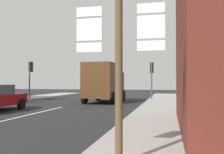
% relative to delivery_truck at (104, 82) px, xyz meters
% --- Properties ---
extents(ground_plane, '(80.00, 80.00, 0.00)m').
position_rel_delivery_truck_xyz_m(ground_plane, '(-1.74, -6.22, -1.65)').
color(ground_plane, '#232326').
extents(sidewalk_right, '(2.96, 44.00, 0.14)m').
position_rel_delivery_truck_xyz_m(sidewalk_right, '(4.71, -8.22, -1.58)').
color(sidewalk_right, '#9E9B96').
rests_on(sidewalk_right, ground).
extents(lane_centre_stripe, '(0.16, 12.00, 0.01)m').
position_rel_delivery_truck_xyz_m(lane_centre_stripe, '(-1.74, -10.22, -1.64)').
color(lane_centre_stripe, silver).
rests_on(lane_centre_stripe, ground).
extents(delivery_truck, '(2.62, 5.07, 3.05)m').
position_rel_delivery_truck_xyz_m(delivery_truck, '(0.00, 0.00, 0.00)').
color(delivery_truck, '#4C2D14').
rests_on(delivery_truck, ground).
extents(route_sign_post, '(1.66, 0.14, 3.20)m').
position_rel_delivery_truck_xyz_m(route_sign_post, '(4.12, -15.19, 0.26)').
color(route_sign_post, brown).
rests_on(route_sign_post, ground).
extents(traffic_light_far_right, '(0.30, 0.49, 3.32)m').
position_rel_delivery_truck_xyz_m(traffic_light_far_right, '(3.53, 2.90, 0.81)').
color(traffic_light_far_right, '#47474C').
rests_on(traffic_light_far_right, ground).
extents(traffic_light_far_left, '(0.30, 0.49, 3.41)m').
position_rel_delivery_truck_xyz_m(traffic_light_far_left, '(-7.01, 0.99, 0.87)').
color(traffic_light_far_left, '#47474C').
rests_on(traffic_light_far_left, ground).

